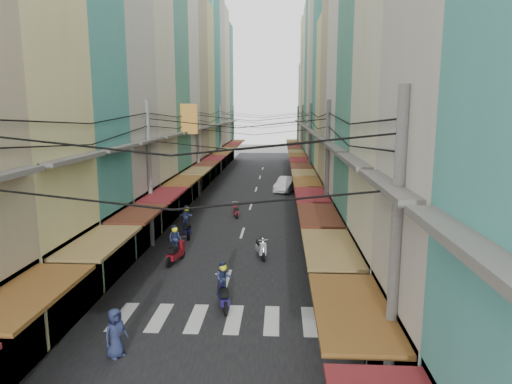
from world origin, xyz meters
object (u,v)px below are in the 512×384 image
(market_umbrella, at_px, (355,232))
(traffic_sign, at_px, (365,255))
(white_car, at_px, (286,191))
(bicycle, at_px, (359,291))

(market_umbrella, height_order, traffic_sign, traffic_sign)
(white_car, distance_m, bicycle, 24.23)
(white_car, relative_size, bicycle, 3.27)
(white_car, bearing_deg, traffic_sign, -67.64)
(traffic_sign, bearing_deg, white_car, 96.62)
(market_umbrella, bearing_deg, bicycle, -89.21)
(bicycle, distance_m, traffic_sign, 2.05)
(white_car, bearing_deg, market_umbrella, -67.01)
(white_car, xyz_separation_m, traffic_sign, (2.88, -24.84, 1.89))
(white_car, height_order, traffic_sign, traffic_sign)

